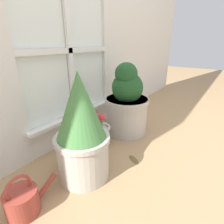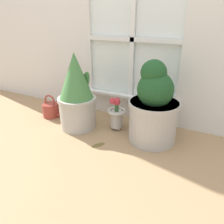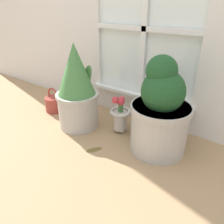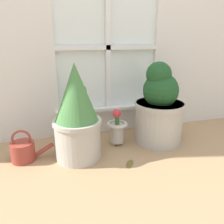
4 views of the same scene
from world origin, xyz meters
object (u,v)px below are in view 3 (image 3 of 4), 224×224
(potted_plant_left, at_px, (77,89))
(potted_plant_right, at_px, (160,113))
(watering_can, at_px, (54,104))
(flower_vase, at_px, (120,115))

(potted_plant_left, height_order, potted_plant_right, potted_plant_left)
(potted_plant_right, distance_m, watering_can, 0.98)
(potted_plant_right, bearing_deg, potted_plant_left, -172.85)
(potted_plant_right, relative_size, flower_vase, 2.14)
(flower_vase, relative_size, watering_can, 1.05)
(flower_vase, bearing_deg, watering_can, -174.84)
(potted_plant_left, distance_m, potted_plant_right, 0.62)
(potted_plant_left, bearing_deg, potted_plant_right, 7.15)
(flower_vase, xyz_separation_m, watering_can, (-0.65, -0.06, -0.07))
(potted_plant_left, xyz_separation_m, watering_can, (-0.35, 0.06, -0.23))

